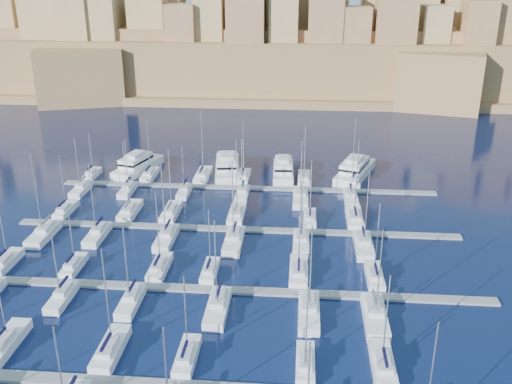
# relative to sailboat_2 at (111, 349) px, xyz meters

# --- Properties ---
(ground) EXTENTS (600.00, 600.00, 0.00)m
(ground) POSITION_rel_sailboat_2_xyz_m (11.51, 28.47, -0.75)
(ground) COLOR black
(ground) RESTS_ON ground
(pontoon_mid_near) EXTENTS (84.00, 2.00, 0.40)m
(pontoon_mid_near) POSITION_rel_sailboat_2_xyz_m (11.51, 16.47, -0.55)
(pontoon_mid_near) COLOR slate
(pontoon_mid_near) RESTS_ON ground
(pontoon_mid_far) EXTENTS (84.00, 2.00, 0.40)m
(pontoon_mid_far) POSITION_rel_sailboat_2_xyz_m (11.51, 38.47, -0.55)
(pontoon_mid_far) COLOR slate
(pontoon_mid_far) RESTS_ON ground
(pontoon_far) EXTENTS (84.00, 2.00, 0.40)m
(pontoon_far) POSITION_rel_sailboat_2_xyz_m (11.51, 60.47, -0.55)
(pontoon_far) COLOR slate
(pontoon_far) RESTS_ON ground
(sailboat_1) EXTENTS (2.85, 9.49, 14.29)m
(sailboat_1) POSITION_rel_sailboat_2_xyz_m (-14.07, 0.10, -0.01)
(sailboat_1) COLOR white
(sailboat_1) RESTS_ON ground
(sailboat_2) EXTENTS (2.79, 9.29, 15.10)m
(sailboat_2) POSITION_rel_sailboat_2_xyz_m (0.00, 0.00, 0.00)
(sailboat_2) COLOR white
(sailboat_2) RESTS_ON ground
(sailboat_3) EXTENTS (2.40, 7.98, 12.13)m
(sailboat_3) POSITION_rel_sailboat_2_xyz_m (10.05, -0.64, -0.04)
(sailboat_3) COLOR white
(sailboat_3) RESTS_ON ground
(sailboat_4) EXTENTS (2.32, 7.74, 11.58)m
(sailboat_4) POSITION_rel_sailboat_2_xyz_m (24.93, -0.76, -0.04)
(sailboat_4) COLOR white
(sailboat_4) RESTS_ON ground
(sailboat_5) EXTENTS (2.71, 9.02, 13.20)m
(sailboat_5) POSITION_rel_sailboat_2_xyz_m (34.45, -0.13, -0.02)
(sailboat_5) COLOR white
(sailboat_5) RESTS_ON ground
(sailboat_12) EXTENTS (2.48, 8.26, 12.58)m
(sailboat_12) POSITION_rel_sailboat_2_xyz_m (-24.89, 21.49, -0.03)
(sailboat_12) COLOR white
(sailboat_12) RESTS_ON ground
(sailboat_13) EXTENTS (2.26, 7.52, 10.45)m
(sailboat_13) POSITION_rel_sailboat_2_xyz_m (-13.14, 21.13, -0.06)
(sailboat_13) COLOR white
(sailboat_13) RESTS_ON ground
(sailboat_14) EXTENTS (2.62, 8.73, 14.28)m
(sailboat_14) POSITION_rel_sailboat_2_xyz_m (1.08, 21.73, -0.01)
(sailboat_14) COLOR white
(sailboat_14) RESTS_ON ground
(sailboat_15) EXTENTS (2.31, 7.69, 11.57)m
(sailboat_15) POSITION_rel_sailboat_2_xyz_m (9.50, 21.21, -0.04)
(sailboat_15) COLOR white
(sailboat_15) RESTS_ON ground
(sailboat_16) EXTENTS (2.92, 9.72, 15.25)m
(sailboat_16) POSITION_rel_sailboat_2_xyz_m (23.79, 22.21, 0.00)
(sailboat_16) COLOR white
(sailboat_16) RESTS_ON ground
(sailboat_17) EXTENTS (2.54, 8.46, 13.27)m
(sailboat_17) POSITION_rel_sailboat_2_xyz_m (35.83, 21.60, -0.02)
(sailboat_17) COLOR white
(sailboat_17) RESTS_ON ground
(sailboat_19) EXTENTS (2.40, 8.01, 11.81)m
(sailboat_19) POSITION_rel_sailboat_2_xyz_m (-11.21, 11.57, -0.04)
(sailboat_19) COLOR white
(sailboat_19) RESTS_ON ground
(sailboat_20) EXTENTS (2.54, 8.47, 13.49)m
(sailboat_20) POSITION_rel_sailboat_2_xyz_m (-0.66, 11.34, -0.02)
(sailboat_20) COLOR white
(sailboat_20) RESTS_ON ground
(sailboat_21) EXTENTS (2.95, 9.84, 15.06)m
(sailboat_21) POSITION_rel_sailboat_2_xyz_m (12.31, 10.67, 0.00)
(sailboat_21) COLOR white
(sailboat_21) RESTS_ON ground
(sailboat_22) EXTENTS (2.97, 9.90, 14.97)m
(sailboat_22) POSITION_rel_sailboat_2_xyz_m (25.40, 10.64, 0.00)
(sailboat_22) COLOR white
(sailboat_22) RESTS_ON ground
(sailboat_23) EXTENTS (3.13, 10.43, 14.75)m
(sailboat_23) POSITION_rel_sailboat_2_xyz_m (34.64, 10.38, 0.01)
(sailboat_23) COLOR white
(sailboat_23) RESTS_ON ground
(sailboat_24) EXTENTS (2.39, 7.96, 12.56)m
(sailboat_24) POSITION_rel_sailboat_2_xyz_m (-23.64, 43.35, -0.03)
(sailboat_24) COLOR white
(sailboat_24) RESTS_ON ground
(sailboat_25) EXTENTS (2.90, 9.66, 15.67)m
(sailboat_25) POSITION_rel_sailboat_2_xyz_m (-10.49, 44.18, 0.01)
(sailboat_25) COLOR white
(sailboat_25) RESTS_ON ground
(sailboat_26) EXTENTS (2.88, 9.61, 14.27)m
(sailboat_26) POSITION_rel_sailboat_2_xyz_m (-2.06, 44.16, -0.00)
(sailboat_26) COLOR white
(sailboat_26) RESTS_ON ground
(sailboat_27) EXTENTS (2.98, 9.93, 16.37)m
(sailboat_27) POSITION_rel_sailboat_2_xyz_m (11.21, 44.32, 0.02)
(sailboat_27) COLOR white
(sailboat_27) RESTS_ON ground
(sailboat_28) EXTENTS (2.42, 8.07, 12.91)m
(sailboat_28) POSITION_rel_sailboat_2_xyz_m (25.68, 43.40, -0.03)
(sailboat_28) COLOR white
(sailboat_28) RESTS_ON ground
(sailboat_29) EXTENTS (3.05, 10.17, 16.42)m
(sailboat_29) POSITION_rel_sailboat_2_xyz_m (34.39, 44.43, 0.02)
(sailboat_29) COLOR white
(sailboat_29) RESTS_ON ground
(sailboat_30) EXTENTS (3.06, 10.19, 16.78)m
(sailboat_30) POSITION_rel_sailboat_2_xyz_m (-23.24, 32.50, 0.02)
(sailboat_30) COLOR white
(sailboat_30) RESTS_ON ground
(sailboat_31) EXTENTS (2.73, 9.09, 14.86)m
(sailboat_31) POSITION_rel_sailboat_2_xyz_m (-13.29, 33.04, -0.00)
(sailboat_31) COLOR white
(sailboat_31) RESTS_ON ground
(sailboat_32) EXTENTS (2.94, 9.78, 15.57)m
(sailboat_32) POSITION_rel_sailboat_2_xyz_m (-0.32, 32.70, 0.01)
(sailboat_32) COLOR white
(sailboat_32) RESTS_ON ground
(sailboat_33) EXTENTS (3.11, 10.37, 16.53)m
(sailboat_33) POSITION_rel_sailboat_2_xyz_m (12.04, 32.41, 0.02)
(sailboat_33) COLOR white
(sailboat_33) RESTS_ON ground
(sailboat_34) EXTENTS (2.83, 9.44, 14.50)m
(sailboat_34) POSITION_rel_sailboat_2_xyz_m (24.07, 32.87, -0.00)
(sailboat_34) COLOR white
(sailboat_34) RESTS_ON ground
(sailboat_35) EXTENTS (3.03, 10.10, 14.99)m
(sailboat_35) POSITION_rel_sailboat_2_xyz_m (35.10, 32.55, 0.01)
(sailboat_35) COLOR white
(sailboat_35) RESTS_ON ground
(sailboat_36) EXTENTS (2.26, 7.55, 11.04)m
(sailboat_36) POSITION_rel_sailboat_2_xyz_m (-25.85, 65.15, -0.05)
(sailboat_36) COLOR white
(sailboat_36) RESTS_ON ground
(sailboat_37) EXTENTS (2.73, 9.09, 14.15)m
(sailboat_37) POSITION_rel_sailboat_2_xyz_m (-12.07, 65.90, -0.01)
(sailboat_37) COLOR white
(sailboat_37) RESTS_ON ground
(sailboat_38) EXTENTS (3.03, 10.11, 16.49)m
(sailboat_38) POSITION_rel_sailboat_2_xyz_m (0.56, 66.40, 0.02)
(sailboat_38) COLOR white
(sailboat_38) RESTS_ON ground
(sailboat_39) EXTENTS (2.78, 9.26, 14.35)m
(sailboat_39) POSITION_rel_sailboat_2_xyz_m (10.27, 65.99, -0.01)
(sailboat_39) COLOR white
(sailboat_39) RESTS_ON ground
(sailboat_40) EXTENTS (2.83, 9.43, 13.35)m
(sailboat_40) POSITION_rel_sailboat_2_xyz_m (24.43, 66.07, -0.01)
(sailboat_40) COLOR white
(sailboat_40) RESTS_ON ground
(sailboat_41) EXTENTS (2.82, 9.39, 15.65)m
(sailboat_41) POSITION_rel_sailboat_2_xyz_m (35.59, 66.05, 0.01)
(sailboat_41) COLOR white
(sailboat_41) RESTS_ON ground
(sailboat_42) EXTENTS (2.60, 8.68, 12.93)m
(sailboat_42) POSITION_rel_sailboat_2_xyz_m (-24.79, 55.24, -0.02)
(sailboat_42) COLOR white
(sailboat_42) RESTS_ON ground
(sailboat_43) EXTENTS (2.41, 8.05, 12.23)m
(sailboat_43) POSITION_rel_sailboat_2_xyz_m (-14.41, 55.55, -0.03)
(sailboat_43) COLOR white
(sailboat_43) RESTS_ON ground
(sailboat_44) EXTENTS (2.33, 7.77, 11.42)m
(sailboat_44) POSITION_rel_sailboat_2_xyz_m (-1.68, 55.69, -0.04)
(sailboat_44) COLOR white
(sailboat_44) RESTS_ON ground
(sailboat_45) EXTENTS (2.59, 8.62, 13.49)m
(sailboat_45) POSITION_rel_sailboat_2_xyz_m (11.17, 55.27, -0.02)
(sailboat_45) COLOR white
(sailboat_45) RESTS_ON ground
(sailboat_46) EXTENTS (3.18, 10.58, 13.81)m
(sailboat_46) POSITION_rel_sailboat_2_xyz_m (23.76, 54.31, 0.00)
(sailboat_46) COLOR white
(sailboat_46) RESTS_ON ground
(sailboat_47) EXTENTS (2.76, 9.20, 14.07)m
(sailboat_47) POSITION_rel_sailboat_2_xyz_m (34.43, 54.99, -0.01)
(sailboat_47) COLOR white
(sailboat_47) RESTS_ON ground
(motor_yacht_a) EXTENTS (9.36, 17.47, 5.25)m
(motor_yacht_a) POSITION_rel_sailboat_2_xyz_m (-16.19, 70.03, 0.97)
(motor_yacht_a) COLOR white
(motor_yacht_a) RESTS_ON ground
(motor_yacht_b) EXTENTS (7.88, 19.15, 5.25)m
(motor_yacht_b) POSITION_rel_sailboat_2_xyz_m (5.83, 70.90, 0.97)
(motor_yacht_b) COLOR white
(motor_yacht_b) RESTS_ON ground
(motor_yacht_c) EXTENTS (5.21, 15.67, 5.25)m
(motor_yacht_c) POSITION_rel_sailboat_2_xyz_m (19.46, 69.42, 0.97)
(motor_yacht_c) COLOR white
(motor_yacht_c) RESTS_ON ground
(motor_yacht_d) EXTENTS (11.41, 19.24, 5.25)m
(motor_yacht_d) POSITION_rel_sailboat_2_xyz_m (36.48, 70.86, 0.97)
(motor_yacht_d) COLOR white
(motor_yacht_d) RESTS_ON ground
(fortified_city) EXTENTS (460.00, 108.95, 59.52)m
(fortified_city) POSITION_rel_sailboat_2_xyz_m (11.33, 183.73, 13.99)
(fortified_city) COLOR brown
(fortified_city) RESTS_ON ground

